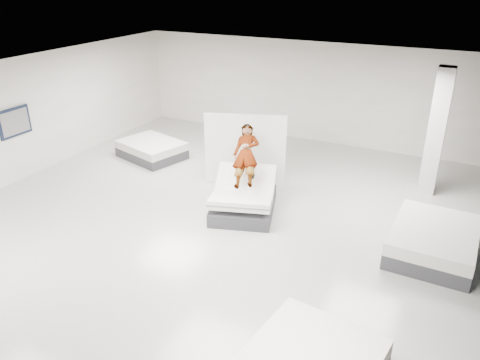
{
  "coord_description": "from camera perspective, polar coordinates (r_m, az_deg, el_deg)",
  "views": [
    {
      "loc": [
        4.53,
        -7.37,
        5.27
      ],
      "look_at": [
        0.37,
        1.03,
        1.0
      ],
      "focal_mm": 35.0,
      "sensor_mm": 36.0,
      "label": 1
    }
  ],
  "objects": [
    {
      "name": "wall_poster",
      "position": [
        13.6,
        -25.78,
        6.37
      ],
      "size": [
        0.06,
        0.95,
        0.75
      ],
      "color": "black",
      "rests_on": "wall_left"
    },
    {
      "name": "remote",
      "position": [
        10.64,
        1.61,
        0.46
      ],
      "size": [
        0.09,
        0.15,
        0.08
      ],
      "primitive_type": "cube",
      "rotation": [
        0.35,
        0.0,
        0.31
      ],
      "color": "black",
      "rests_on": "person"
    },
    {
      "name": "hero_bed",
      "position": [
        10.96,
        0.46,
        -2.27
      ],
      "size": [
        1.88,
        2.18,
        1.06
      ],
      "color": "#393A3F",
      "rests_on": "floor"
    },
    {
      "name": "flat_bed_left_far",
      "position": [
        14.42,
        -10.72,
        3.68
      ],
      "size": [
        2.15,
        1.83,
        0.51
      ],
      "color": "#393A3F",
      "rests_on": "floor"
    },
    {
      "name": "column",
      "position": [
        12.44,
        22.8,
        5.37
      ],
      "size": [
        0.4,
        0.4,
        3.2
      ],
      "primitive_type": "cube",
      "color": "silver",
      "rests_on": "floor"
    },
    {
      "name": "divider_panel",
      "position": [
        12.15,
        0.63,
        3.7
      ],
      "size": [
        2.0,
        0.85,
        1.91
      ],
      "primitive_type": "cube",
      "rotation": [
        0.0,
        0.0,
        0.37
      ],
      "color": "white",
      "rests_on": "floor"
    },
    {
      "name": "person",
      "position": [
        10.9,
        0.71,
        2.25
      ],
      "size": [
        1.01,
        1.5,
        1.58
      ],
      "primitive_type": "imported",
      "rotation": [
        0.67,
        0.0,
        0.31
      ],
      "color": "slate",
      "rests_on": "hero_bed"
    },
    {
      "name": "flat_bed_right_far",
      "position": [
        10.18,
        22.48,
        -6.9
      ],
      "size": [
        1.64,
        2.15,
        0.58
      ],
      "color": "#393A3F",
      "rests_on": "floor"
    },
    {
      "name": "room",
      "position": [
        9.4,
        -4.79,
        1.4
      ],
      "size": [
        14.0,
        14.04,
        3.2
      ],
      "color": "beige",
      "rests_on": "ground"
    }
  ]
}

